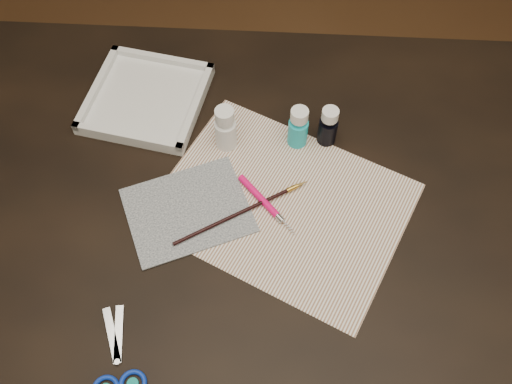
# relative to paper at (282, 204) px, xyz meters

# --- Properties ---
(ground) EXTENTS (3.50, 3.50, 0.02)m
(ground) POSITION_rel_paper_xyz_m (-0.05, -0.01, -0.76)
(ground) COLOR #422614
(ground) RESTS_ON ground
(table) EXTENTS (1.30, 0.90, 0.75)m
(table) POSITION_rel_paper_xyz_m (-0.05, -0.01, -0.38)
(table) COLOR black
(table) RESTS_ON ground
(paper) EXTENTS (0.53, 0.48, 0.00)m
(paper) POSITION_rel_paper_xyz_m (0.00, 0.00, 0.00)
(paper) COLOR white
(paper) RESTS_ON table
(canvas) EXTENTS (0.26, 0.24, 0.00)m
(canvas) POSITION_rel_paper_xyz_m (-0.17, -0.02, 0.00)
(canvas) COLOR black
(canvas) RESTS_ON paper
(paint_bottle_white) EXTENTS (0.05, 0.05, 0.10)m
(paint_bottle_white) POSITION_rel_paper_xyz_m (-0.11, 0.13, 0.05)
(paint_bottle_white) COLOR white
(paint_bottle_white) RESTS_ON table
(paint_bottle_cyan) EXTENTS (0.05, 0.05, 0.09)m
(paint_bottle_cyan) POSITION_rel_paper_xyz_m (0.02, 0.14, 0.05)
(paint_bottle_cyan) COLOR #1CB8C8
(paint_bottle_cyan) RESTS_ON table
(paint_bottle_navy) EXTENTS (0.04, 0.04, 0.09)m
(paint_bottle_navy) POSITION_rel_paper_xyz_m (0.08, 0.15, 0.04)
(paint_bottle_navy) COLOR black
(paint_bottle_navy) RESTS_ON table
(paintbrush) EXTENTS (0.24, 0.15, 0.01)m
(paintbrush) POSITION_rel_paper_xyz_m (-0.07, -0.02, 0.01)
(paintbrush) COLOR black
(paintbrush) RESTS_ON canvas
(craft_knife) EXTENTS (0.11, 0.12, 0.01)m
(craft_knife) POSITION_rel_paper_xyz_m (-0.03, -0.01, 0.01)
(craft_knife) COLOR #EB0963
(craft_knife) RESTS_ON paper
(scissors) EXTENTS (0.14, 0.19, 0.01)m
(scissors) POSITION_rel_paper_xyz_m (-0.26, -0.29, 0.00)
(scissors) COLOR silver
(scissors) RESTS_ON table
(palette_tray) EXTENTS (0.26, 0.26, 0.03)m
(palette_tray) POSITION_rel_paper_xyz_m (-0.28, 0.23, 0.01)
(palette_tray) COLOR silver
(palette_tray) RESTS_ON table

